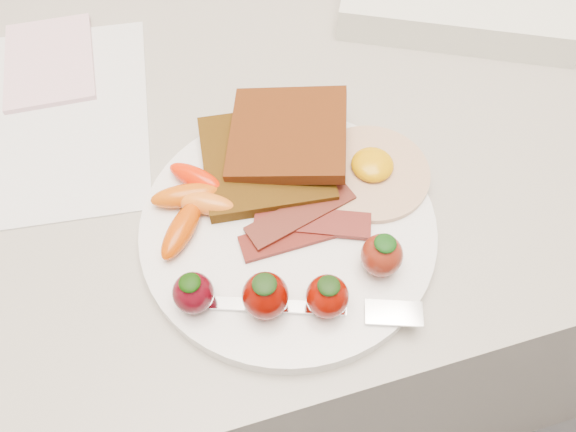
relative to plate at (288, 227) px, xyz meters
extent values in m
cube|color=gray|center=(0.01, 0.14, -0.46)|extent=(2.00, 0.60, 0.90)
cylinder|color=white|center=(0.00, 0.00, 0.00)|extent=(0.27, 0.27, 0.02)
cube|color=black|center=(0.00, 0.07, 0.02)|extent=(0.13, 0.13, 0.01)
cube|color=black|center=(0.02, 0.08, 0.03)|extent=(0.14, 0.14, 0.03)
cylinder|color=beige|center=(0.09, 0.03, 0.01)|extent=(0.11, 0.11, 0.01)
ellipsoid|color=#D79100|center=(0.09, 0.03, 0.02)|extent=(0.04, 0.04, 0.02)
cube|color=#4B0A09|center=(0.00, -0.02, 0.01)|extent=(0.11, 0.03, 0.00)
cube|color=#4A0C0B|center=(0.02, -0.01, 0.01)|extent=(0.11, 0.06, 0.00)
cube|color=black|center=(0.01, 0.00, 0.02)|extent=(0.11, 0.05, 0.00)
ellipsoid|color=#C74F07|center=(-0.08, 0.05, 0.02)|extent=(0.07, 0.03, 0.02)
ellipsoid|color=orange|center=(-0.07, 0.03, 0.02)|extent=(0.06, 0.05, 0.02)
ellipsoid|color=#BC3E00|center=(-0.09, 0.01, 0.02)|extent=(0.06, 0.06, 0.02)
ellipsoid|color=red|center=(-0.07, 0.06, 0.02)|extent=(0.05, 0.05, 0.02)
ellipsoid|color=#48050E|center=(-0.10, -0.05, 0.03)|extent=(0.03, 0.03, 0.04)
ellipsoid|color=black|center=(-0.10, -0.05, 0.05)|extent=(0.02, 0.02, 0.01)
ellipsoid|color=#5E0600|center=(-0.04, -0.07, 0.03)|extent=(0.04, 0.04, 0.04)
ellipsoid|color=black|center=(-0.04, -0.07, 0.05)|extent=(0.02, 0.02, 0.01)
ellipsoid|color=#6E0900|center=(0.01, -0.09, 0.03)|extent=(0.04, 0.04, 0.04)
ellipsoid|color=black|center=(0.01, -0.09, 0.05)|extent=(0.02, 0.02, 0.01)
ellipsoid|color=maroon|center=(0.06, -0.07, 0.03)|extent=(0.04, 0.04, 0.04)
ellipsoid|color=#0E380B|center=(0.06, -0.07, 0.05)|extent=(0.02, 0.02, 0.01)
cube|color=white|center=(-0.03, -0.08, 0.01)|extent=(0.11, 0.05, 0.00)
cube|color=white|center=(0.06, -0.11, 0.01)|extent=(0.05, 0.04, 0.00)
cube|color=silver|center=(-0.20, 0.21, -0.01)|extent=(0.24, 0.30, 0.00)
cube|color=beige|center=(-0.20, 0.29, 0.00)|extent=(0.10, 0.15, 0.01)
camera|label=1|loc=(-0.08, -0.26, 0.44)|focal=35.00mm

